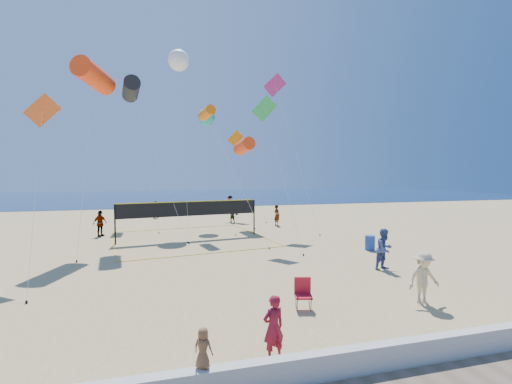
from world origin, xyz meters
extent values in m
plane|color=tan|center=(0.00, 0.00, 0.00)|extent=(120.00, 120.00, 0.00)
cube|color=#102B4F|center=(0.00, 62.00, 0.01)|extent=(140.00, 50.00, 0.03)
cube|color=beige|center=(0.00, -3.00, 0.30)|extent=(32.00, 0.30, 0.60)
imported|color=maroon|center=(-0.14, -1.98, 0.80)|extent=(0.66, 0.52, 1.59)
imported|color=brown|center=(-1.93, -2.94, 1.01)|extent=(0.48, 0.44, 0.82)
imported|color=#334580|center=(7.34, 4.20, 0.97)|extent=(1.11, 0.96, 1.94)
imported|color=#CBB487|center=(5.97, 0.08, 0.92)|extent=(1.19, 0.70, 1.83)
imported|color=gray|center=(-7.28, 16.98, 0.94)|extent=(1.08, 1.12, 1.88)
imported|color=gray|center=(3.30, 21.41, 0.74)|extent=(1.36, 1.19, 1.48)
imported|color=gray|center=(6.74, 18.61, 0.90)|extent=(0.64, 0.77, 1.81)
imported|color=gray|center=(-3.62, 26.76, 0.86)|extent=(1.02, 0.91, 1.71)
imported|color=gray|center=(4.98, 31.61, 0.93)|extent=(0.94, 1.33, 1.86)
cube|color=#A91321|center=(1.75, 0.67, 0.46)|extent=(0.67, 0.63, 0.06)
cube|color=#A91321|center=(1.81, 0.89, 0.76)|extent=(0.55, 0.19, 0.56)
cylinder|color=black|center=(1.48, 0.53, 0.25)|extent=(0.09, 0.28, 0.72)
cylinder|color=black|center=(1.59, 0.92, 0.25)|extent=(0.09, 0.28, 0.72)
cylinder|color=black|center=(1.91, 0.42, 0.25)|extent=(0.09, 0.28, 0.72)
cylinder|color=black|center=(2.02, 0.81, 0.25)|extent=(0.09, 0.28, 0.72)
cylinder|color=#173D99|center=(9.06, 8.00, 0.43)|extent=(0.70, 0.70, 0.86)
cylinder|color=black|center=(-5.80, 13.61, 1.29)|extent=(0.10, 0.10, 2.58)
cylinder|color=black|center=(3.75, 15.02, 1.29)|extent=(0.10, 0.10, 2.58)
cube|color=black|center=(-1.03, 14.31, 2.09)|extent=(9.56, 1.43, 0.97)
cube|color=gold|center=(-1.03, 14.31, 2.61)|extent=(9.56, 1.44, 0.06)
cube|color=gold|center=(-0.32, 9.53, 0.01)|extent=(9.76, 1.49, 0.02)
cube|color=gold|center=(-1.73, 19.09, 0.01)|extent=(9.76, 1.49, 0.02)
cylinder|color=#F93F10|center=(-6.85, 13.69, 10.57)|extent=(2.26, 3.39, 1.72)
cylinder|color=silver|center=(-6.97, 11.53, 5.31)|extent=(0.26, 4.32, 10.53)
cylinder|color=black|center=(-7.09, 9.38, 0.05)|extent=(0.08, 0.08, 0.10)
cylinder|color=black|center=(-4.81, 15.06, 10.24)|extent=(1.44, 2.66, 1.38)
cylinder|color=silver|center=(-3.04, 13.91, 5.15)|extent=(3.55, 2.31, 10.20)
cylinder|color=black|center=(-1.27, 12.77, 0.05)|extent=(0.08, 0.08, 0.10)
cylinder|color=orange|center=(0.48, 16.79, 9.18)|extent=(1.22, 2.00, 1.02)
cylinder|color=silver|center=(1.92, 13.29, 4.62)|extent=(2.88, 7.01, 9.14)
cylinder|color=black|center=(3.35, 9.79, 0.05)|extent=(0.08, 0.08, 0.10)
cube|color=orange|center=(-8.25, 8.76, 7.54)|extent=(1.66, 0.25, 1.64)
cylinder|color=silver|center=(-7.81, 6.21, 3.79)|extent=(0.89, 5.12, 7.49)
cylinder|color=black|center=(-7.37, 3.66, 0.05)|extent=(0.08, 0.08, 0.10)
cube|color=green|center=(3.71, 12.09, 8.81)|extent=(1.56, 0.77, 1.70)
cylinder|color=silver|center=(4.20, 9.88, 4.43)|extent=(0.98, 4.44, 8.77)
cylinder|color=black|center=(4.68, 7.67, 0.05)|extent=(0.08, 0.08, 0.10)
cube|color=#B92A72|center=(6.10, 17.29, 11.78)|extent=(1.95, 0.32, 1.93)
cylinder|color=silver|center=(7.17, 15.19, 5.91)|extent=(2.16, 4.22, 11.73)
cylinder|color=black|center=(8.25, 13.09, 0.05)|extent=(0.08, 0.08, 0.10)
sphere|color=white|center=(-1.42, 20.94, 14.28)|extent=(2.06, 2.06, 1.81)
cylinder|color=silver|center=(-1.32, 16.73, 7.17)|extent=(0.22, 8.43, 14.24)
cylinder|color=black|center=(-1.22, 12.52, 0.05)|extent=(0.08, 0.08, 0.10)
sphere|color=#1DAFA1|center=(0.91, 20.83, 9.52)|extent=(1.82, 1.82, 1.50)
cylinder|color=silver|center=(2.65, 19.01, 4.79)|extent=(3.50, 3.64, 9.48)
cylinder|color=black|center=(4.39, 17.20, 0.05)|extent=(0.08, 0.08, 0.10)
cylinder|color=green|center=(-5.38, 25.05, 13.20)|extent=(0.85, 1.88, 1.01)
cylinder|color=silver|center=(-4.28, 21.04, 6.63)|extent=(2.21, 8.04, 13.16)
cylinder|color=black|center=(-3.18, 17.03, 0.05)|extent=(0.08, 0.08, 0.10)
cube|color=orange|center=(4.41, 25.31, 8.21)|extent=(1.60, 0.74, 1.73)
cylinder|color=silver|center=(5.36, 22.83, 4.13)|extent=(1.93, 4.98, 8.17)
cylinder|color=black|center=(6.32, 20.35, 0.05)|extent=(0.08, 0.08, 0.10)
cylinder|color=#F93F10|center=(3.89, 19.01, 6.89)|extent=(1.46, 2.77, 1.44)
cylinder|color=silver|center=(3.09, 16.87, 3.47)|extent=(1.62, 4.29, 6.85)
cylinder|color=black|center=(2.29, 14.73, 0.05)|extent=(0.08, 0.08, 0.10)
camera|label=1|loc=(-2.61, -9.69, 4.51)|focal=24.00mm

